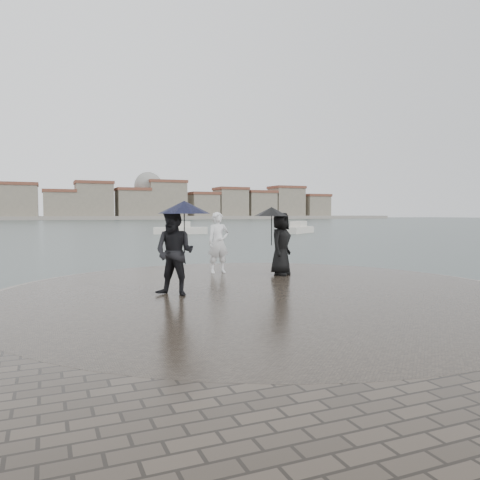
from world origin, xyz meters
name	(u,v)px	position (x,y,z in m)	size (l,w,h in m)	color
ground	(354,345)	(0.00, 0.00, 0.00)	(400.00, 400.00, 0.00)	#2B3835
kerb_ring	(262,299)	(0.00, 3.50, 0.16)	(12.50, 12.50, 0.32)	gray
quay_tip	(262,298)	(0.00, 3.50, 0.18)	(11.90, 11.90, 0.36)	#2D261E
statue	(218,243)	(0.16, 6.84, 1.26)	(0.66, 0.43, 1.80)	white
visitor_left	(177,242)	(-1.97, 3.62, 1.52)	(1.39, 1.23, 2.04)	black
visitor_right	(279,236)	(1.59, 5.74, 1.47)	(1.27, 1.11, 1.95)	black
far_skyline	(39,203)	(-6.29, 160.71, 5.61)	(260.00, 20.00, 37.00)	gray
boats	(157,231)	(5.51, 39.09, 0.38)	(38.67, 6.92, 1.50)	silver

